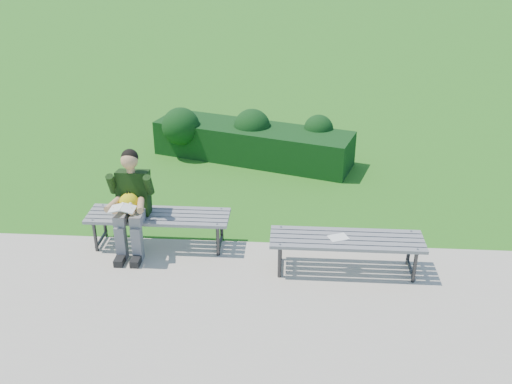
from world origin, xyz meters
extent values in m
plane|color=#2B681A|center=(0.00, 0.00, 0.00)|extent=(80.00, 80.00, 0.00)
cube|color=#AEA490|center=(0.00, -1.75, 0.01)|extent=(30.00, 3.50, 0.02)
cube|color=#183B0D|center=(-0.04, 2.91, 0.30)|extent=(3.57, 1.89, 0.60)
sphere|color=#183B0D|center=(-1.31, 2.94, 0.57)|extent=(0.83, 0.83, 0.66)
sphere|color=#183B0D|center=(-0.06, 2.98, 0.57)|extent=(0.81, 0.81, 0.64)
sphere|color=#183B0D|center=(1.10, 2.94, 0.57)|extent=(0.64, 0.64, 0.51)
cube|color=gray|center=(-1.02, -0.37, 0.45)|extent=(1.80, 0.08, 0.04)
cube|color=gray|center=(-1.02, -0.26, 0.45)|extent=(1.80, 0.08, 0.04)
cube|color=gray|center=(-1.02, -0.16, 0.45)|extent=(1.80, 0.09, 0.04)
cube|color=gray|center=(-1.02, -0.06, 0.45)|extent=(1.80, 0.09, 0.04)
cube|color=gray|center=(-1.02, 0.05, 0.45)|extent=(1.80, 0.09, 0.04)
cylinder|color=#2D2D30|center=(-1.80, -0.35, 0.23)|extent=(0.04, 0.04, 0.41)
cylinder|color=#2D2D30|center=(-1.80, 0.03, 0.23)|extent=(0.04, 0.04, 0.41)
cylinder|color=#2D2D30|center=(-1.80, -0.16, 0.41)|extent=(0.04, 0.42, 0.04)
cylinder|color=#2D2D30|center=(-1.80, -0.16, 0.08)|extent=(0.04, 0.42, 0.04)
cylinder|color=gray|center=(-1.80, -0.37, 0.47)|extent=(0.02, 0.02, 0.01)
cylinder|color=gray|center=(-1.80, 0.05, 0.47)|extent=(0.02, 0.02, 0.01)
cylinder|color=#2D2D30|center=(-0.24, -0.35, 0.23)|extent=(0.04, 0.04, 0.41)
cylinder|color=#2D2D30|center=(-0.24, 0.03, 0.23)|extent=(0.04, 0.04, 0.41)
cylinder|color=#2D2D30|center=(-0.24, -0.16, 0.41)|extent=(0.04, 0.42, 0.04)
cylinder|color=#2D2D30|center=(-0.24, -0.16, 0.08)|extent=(0.04, 0.42, 0.04)
cylinder|color=gray|center=(-0.24, -0.37, 0.47)|extent=(0.02, 0.02, 0.01)
cylinder|color=gray|center=(-0.24, 0.05, 0.47)|extent=(0.02, 0.02, 0.01)
cube|color=gray|center=(1.33, -0.80, 0.45)|extent=(1.80, 0.08, 0.04)
cube|color=gray|center=(1.33, -0.69, 0.45)|extent=(1.80, 0.08, 0.04)
cube|color=gray|center=(1.33, -0.59, 0.45)|extent=(1.80, 0.08, 0.04)
cube|color=gray|center=(1.33, -0.49, 0.45)|extent=(1.80, 0.08, 0.04)
cube|color=gray|center=(1.33, -0.38, 0.45)|extent=(1.80, 0.08, 0.04)
cylinder|color=#2D2D30|center=(0.55, -0.78, 0.23)|extent=(0.04, 0.04, 0.41)
cylinder|color=#2D2D30|center=(0.55, -0.40, 0.23)|extent=(0.04, 0.04, 0.41)
cylinder|color=#2D2D30|center=(0.55, -0.59, 0.41)|extent=(0.04, 0.42, 0.04)
cylinder|color=#2D2D30|center=(0.55, -0.59, 0.08)|extent=(0.04, 0.42, 0.04)
cylinder|color=gray|center=(0.55, -0.80, 0.47)|extent=(0.02, 0.02, 0.01)
cylinder|color=gray|center=(0.55, -0.38, 0.47)|extent=(0.02, 0.02, 0.01)
cylinder|color=#2D2D30|center=(2.11, -0.78, 0.23)|extent=(0.04, 0.04, 0.41)
cylinder|color=#2D2D30|center=(2.11, -0.40, 0.23)|extent=(0.04, 0.04, 0.41)
cylinder|color=#2D2D30|center=(2.11, -0.59, 0.41)|extent=(0.04, 0.42, 0.04)
cylinder|color=#2D2D30|center=(2.11, -0.59, 0.08)|extent=(0.04, 0.42, 0.04)
cylinder|color=gray|center=(2.11, -0.80, 0.47)|extent=(0.02, 0.02, 0.01)
cylinder|color=gray|center=(2.11, -0.38, 0.47)|extent=(0.02, 0.02, 0.01)
cube|color=gray|center=(-1.42, -0.32, 0.54)|extent=(0.14, 0.42, 0.13)
cube|color=gray|center=(-1.22, -0.32, 0.54)|extent=(0.14, 0.42, 0.13)
cube|color=gray|center=(-1.42, -0.50, 0.24)|extent=(0.12, 0.13, 0.45)
cube|color=gray|center=(-1.22, -0.50, 0.24)|extent=(0.12, 0.13, 0.45)
cube|color=black|center=(-1.42, -0.60, 0.07)|extent=(0.11, 0.26, 0.09)
cube|color=black|center=(-1.22, -0.60, 0.07)|extent=(0.11, 0.26, 0.09)
cube|color=black|center=(-1.32, -0.12, 0.75)|extent=(0.40, 0.30, 0.59)
cylinder|color=tan|center=(-1.32, -0.14, 1.07)|extent=(0.10, 0.10, 0.08)
sphere|color=tan|center=(-1.32, -0.16, 1.20)|extent=(0.21, 0.21, 0.21)
sphere|color=black|center=(-1.32, -0.13, 1.23)|extent=(0.21, 0.21, 0.21)
cylinder|color=black|center=(-1.55, -0.22, 0.91)|extent=(0.10, 0.21, 0.30)
cylinder|color=black|center=(-1.09, -0.22, 0.91)|extent=(0.10, 0.21, 0.30)
cylinder|color=tan|center=(-1.49, -0.44, 0.74)|extent=(0.14, 0.31, 0.08)
cylinder|color=tan|center=(-1.15, -0.44, 0.74)|extent=(0.14, 0.31, 0.08)
sphere|color=tan|center=(-1.42, -0.60, 0.74)|extent=(0.09, 0.09, 0.09)
sphere|color=tan|center=(-1.22, -0.60, 0.74)|extent=(0.09, 0.09, 0.09)
sphere|color=#D9E202|center=(-1.32, -0.34, 0.72)|extent=(0.24, 0.24, 0.24)
cone|color=#E25501|center=(-1.32, -0.45, 0.71)|extent=(0.07, 0.07, 0.07)
cone|color=black|center=(-1.33, -0.33, 0.85)|extent=(0.03, 0.04, 0.07)
cone|color=black|center=(-1.30, -0.32, 0.85)|extent=(0.03, 0.04, 0.06)
sphere|color=white|center=(-1.36, -0.44, 0.75)|extent=(0.04, 0.04, 0.04)
sphere|color=white|center=(-1.27, -0.44, 0.75)|extent=(0.04, 0.04, 0.04)
cube|color=white|center=(-1.39, -0.62, 0.79)|extent=(0.15, 0.20, 0.05)
cube|color=white|center=(-1.24, -0.62, 0.79)|extent=(0.15, 0.20, 0.05)
cube|color=white|center=(1.23, -0.59, 0.47)|extent=(0.26, 0.23, 0.01)
camera|label=1|loc=(0.65, -6.44, 3.85)|focal=40.00mm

